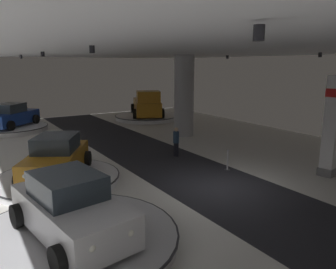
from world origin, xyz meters
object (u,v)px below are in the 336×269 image
at_px(brand_sign_pylon, 334,124).
at_px(visitor_walking_near, 176,140).
at_px(display_platform_deep_left, 13,128).
at_px(display_platform_near_left, 73,240).
at_px(column_right, 184,96).
at_px(display_platform_deep_right, 147,117).
at_px(display_platform_mid_left, 58,179).
at_px(display_car_deep_left, 12,116).
at_px(display_car_near_left, 70,208).
at_px(display_car_mid_left, 56,158).
at_px(pickup_truck_deep_right, 147,105).

height_order(brand_sign_pylon, visitor_walking_near, brand_sign_pylon).
bearing_deg(display_platform_deep_left, display_platform_near_left, -93.01).
bearing_deg(display_platform_deep_left, column_right, -38.96).
bearing_deg(display_platform_deep_right, display_platform_mid_left, -131.72).
xyz_separation_m(column_right, display_platform_deep_right, (1.15, 7.46, -2.55)).
distance_m(display_platform_deep_left, display_car_deep_left, 0.94).
bearing_deg(display_car_near_left, column_right, 43.13).
bearing_deg(display_car_mid_left, display_car_near_left, -100.17).
distance_m(display_platform_deep_right, display_platform_deep_left, 11.05).
height_order(column_right, display_platform_mid_left, column_right).
distance_m(column_right, display_car_mid_left, 11.19).
distance_m(display_platform_near_left, display_car_deep_left, 18.21).
distance_m(display_car_mid_left, display_car_deep_left, 12.90).
bearing_deg(display_platform_deep_left, display_car_deep_left, -135.53).
relative_size(display_platform_deep_right, visitor_walking_near, 3.57).
relative_size(brand_sign_pylon, display_platform_deep_right, 0.78).
bearing_deg(display_platform_near_left, pickup_truck_deep_right, 55.66).
bearing_deg(pickup_truck_deep_right, column_right, -98.10).
bearing_deg(display_platform_near_left, display_car_mid_left, 79.93).
height_order(display_car_mid_left, display_car_near_left, display_car_near_left).
xyz_separation_m(display_car_near_left, display_platform_deep_left, (0.96, 18.15, -0.90)).
relative_size(display_platform_deep_right, display_platform_near_left, 0.97).
bearing_deg(column_right, display_car_deep_left, 141.18).
bearing_deg(display_car_near_left, visitor_walking_near, 38.85).
bearing_deg(display_car_near_left, pickup_truck_deep_right, 55.60).
bearing_deg(visitor_walking_near, brand_sign_pylon, -55.06).
height_order(display_car_near_left, visitor_walking_near, display_car_near_left).
distance_m(display_platform_deep_right, display_platform_mid_left, 16.63).
relative_size(column_right, display_platform_deep_left, 1.12).
bearing_deg(display_platform_near_left, display_platform_deep_left, 86.99).
bearing_deg(display_platform_deep_left, display_platform_deep_right, -2.75).
height_order(display_platform_near_left, display_car_deep_left, display_car_deep_left).
xyz_separation_m(brand_sign_pylon, display_platform_deep_right, (0.30, 17.80, -2.08)).
relative_size(column_right, display_platform_mid_left, 1.07).
distance_m(display_platform_near_left, visitor_walking_near, 9.54).
bearing_deg(display_car_near_left, brand_sign_pylon, -0.90).
bearing_deg(display_car_deep_left, display_car_mid_left, -89.99).
bearing_deg(display_platform_deep_right, pickup_truck_deep_right, -113.62).
bearing_deg(display_car_near_left, display_car_deep_left, 87.04).
relative_size(pickup_truck_deep_right, display_car_near_left, 1.29).
relative_size(pickup_truck_deep_right, display_car_mid_left, 1.26).
relative_size(column_right, brand_sign_pylon, 1.24).
bearing_deg(display_platform_mid_left, display_car_near_left, -100.06).
bearing_deg(pickup_truck_deep_right, display_platform_deep_right, 66.38).
bearing_deg(display_platform_deep_left, visitor_walking_near, -62.16).
relative_size(brand_sign_pylon, display_platform_near_left, 0.76).
relative_size(brand_sign_pylon, pickup_truck_deep_right, 0.78).
distance_m(brand_sign_pylon, display_platform_near_left, 11.87).
bearing_deg(brand_sign_pylon, visitor_walking_near, 124.94).
height_order(display_platform_mid_left, display_platform_near_left, display_platform_near_left).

